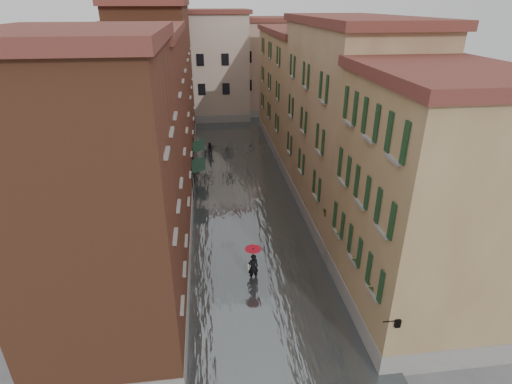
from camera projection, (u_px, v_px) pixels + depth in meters
ground at (264, 292)px, 21.66m from camera, size 120.00×120.00×0.00m
floodwater at (242, 190)px, 33.27m from camera, size 10.00×60.00×0.20m
building_left_near at (103, 212)px, 16.29m from camera, size 6.00×8.00×13.00m
building_left_mid at (140, 137)px, 26.25m from camera, size 6.00×14.00×12.50m
building_left_far at (160, 84)px, 39.37m from camera, size 6.00×16.00×14.00m
building_right_near at (423, 208)px, 18.19m from camera, size 6.00×8.00×11.50m
building_right_mid at (346, 126)px, 27.72m from camera, size 6.00×14.00×13.00m
building_right_far at (298, 93)px, 41.48m from camera, size 6.00×16.00×11.50m
building_end_cream at (201, 67)px, 52.58m from camera, size 12.00×9.00×13.00m
building_end_pink at (266, 68)px, 55.59m from camera, size 10.00×9.00×12.00m
awning_near at (198, 166)px, 31.82m from camera, size 1.09×2.87×2.80m
awning_far at (198, 146)px, 36.07m from camera, size 1.09×2.95×2.80m
wall_lantern at (397, 323)px, 15.48m from camera, size 0.71×0.22×0.35m
window_planters at (349, 241)px, 19.86m from camera, size 0.59×7.87×0.84m
pedestrian_main at (253, 261)px, 22.15m from camera, size 0.94×0.94×2.06m
pedestrian_far at (210, 150)px, 40.44m from camera, size 0.87×0.76×1.50m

